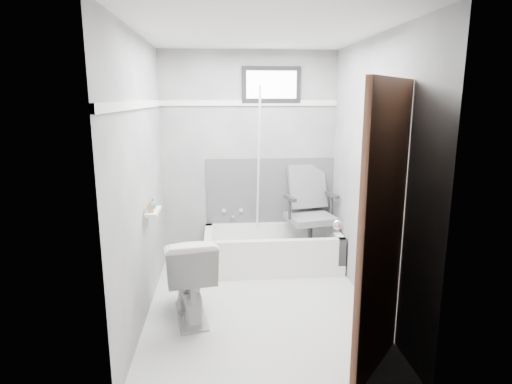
{
  "coord_description": "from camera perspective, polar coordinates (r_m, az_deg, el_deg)",
  "views": [
    {
      "loc": [
        -0.33,
        -3.61,
        1.87
      ],
      "look_at": [
        0.0,
        0.35,
        1.0
      ],
      "focal_mm": 30.0,
      "sensor_mm": 36.0,
      "label": 1
    }
  ],
  "objects": [
    {
      "name": "shelf",
      "position": [
        3.87,
        -13.53,
        -2.51
      ],
      "size": [
        0.1,
        0.32,
        0.02
      ],
      "primitive_type": "cube",
      "color": "white",
      "rests_on": "wall_left"
    },
    {
      "name": "trim_left",
      "position": [
        3.67,
        -15.38,
        11.14
      ],
      "size": [
        0.02,
        2.6,
        0.06
      ],
      "primitive_type": "cube",
      "color": "white",
      "rests_on": "wall_left"
    },
    {
      "name": "toilet",
      "position": [
        3.8,
        -8.92,
        -11.02
      ],
      "size": [
        0.55,
        0.82,
        0.75
      ],
      "primitive_type": "imported",
      "rotation": [
        0.0,
        0.0,
        3.32
      ],
      "color": "silver",
      "rests_on": "floor"
    },
    {
      "name": "wall_front",
      "position": [
        2.43,
        3.26,
        -3.74
      ],
      "size": [
        2.0,
        0.02,
        2.4
      ],
      "primitive_type": "cube",
      "color": "slate",
      "rests_on": "floor"
    },
    {
      "name": "wall_right",
      "position": [
        3.9,
        15.24,
        2.03
      ],
      "size": [
        0.02,
        2.6,
        2.4
      ],
      "primitive_type": "cube",
      "color": "slate",
      "rests_on": "floor"
    },
    {
      "name": "backerboard",
      "position": [
        5.05,
        1.94,
        0.12
      ],
      "size": [
        1.5,
        0.02,
        0.78
      ],
      "primitive_type": "cube",
      "color": "#4C4C4F",
      "rests_on": "wall_back"
    },
    {
      "name": "pole",
      "position": [
        4.76,
        0.31,
        2.44
      ],
      "size": [
        0.02,
        0.44,
        1.91
      ],
      "primitive_type": "cylinder",
      "rotation": [
        0.22,
        0.0,
        0.0
      ],
      "color": "silver",
      "rests_on": "bathtub"
    },
    {
      "name": "floor",
      "position": [
        4.08,
        0.43,
        -14.94
      ],
      "size": [
        2.6,
        2.6,
        0.0
      ],
      "primitive_type": "plane",
      "color": "white",
      "rests_on": "ground"
    },
    {
      "name": "bathtub",
      "position": [
        4.86,
        2.15,
        -7.6
      ],
      "size": [
        1.5,
        0.7,
        0.42
      ],
      "primitive_type": null,
      "color": "white",
      "rests_on": "floor"
    },
    {
      "name": "window",
      "position": [
        4.93,
        2.05,
        14.1
      ],
      "size": [
        0.66,
        0.04,
        0.4
      ],
      "primitive_type": null,
      "color": "black",
      "rests_on": "wall_back"
    },
    {
      "name": "office_chair",
      "position": [
        4.86,
        7.31,
        -2.63
      ],
      "size": [
        0.68,
        0.68,
        1.0
      ],
      "primitive_type": null,
      "rotation": [
        0.0,
        0.0,
        0.21
      ],
      "color": "#5D5E62",
      "rests_on": "bathtub"
    },
    {
      "name": "wall_left",
      "position": [
        3.73,
        -15.04,
        1.57
      ],
      "size": [
        0.02,
        2.6,
        2.4
      ],
      "primitive_type": "cube",
      "color": "slate",
      "rests_on": "floor"
    },
    {
      "name": "soap_bottle_a",
      "position": [
        3.78,
        -13.91,
        -1.86
      ],
      "size": [
        0.06,
        0.06,
        0.11
      ],
      "primitive_type": "imported",
      "rotation": [
        0.0,
        0.0,
        0.16
      ],
      "color": "#9F7D4F",
      "rests_on": "shelf"
    },
    {
      "name": "faucet",
      "position": [
        5.06,
        -3.14,
        -2.79
      ],
      "size": [
        0.26,
        0.1,
        0.16
      ],
      "primitive_type": null,
      "color": "silver",
      "rests_on": "wall_back"
    },
    {
      "name": "ceiling",
      "position": [
        3.66,
        0.49,
        20.68
      ],
      "size": [
        2.6,
        2.6,
        0.0
      ],
      "primitive_type": "plane",
      "rotation": [
        3.14,
        0.0,
        0.0
      ],
      "color": "silver",
      "rests_on": "floor"
    },
    {
      "name": "soap_bottle_b",
      "position": [
        3.92,
        -13.59,
        -1.44
      ],
      "size": [
        0.08,
        0.08,
        0.09
      ],
      "primitive_type": "imported",
      "rotation": [
        0.0,
        0.0,
        0.22
      ],
      "color": "slate",
      "rests_on": "shelf"
    },
    {
      "name": "wall_back",
      "position": [
        4.96,
        -0.92,
        4.61
      ],
      "size": [
        2.0,
        0.02,
        2.4
      ],
      "primitive_type": "cube",
      "color": "slate",
      "rests_on": "floor"
    },
    {
      "name": "trim_back",
      "position": [
        4.91,
        -0.93,
        11.78
      ],
      "size": [
        2.0,
        0.02,
        0.06
      ],
      "primitive_type": "cube",
      "color": "white",
      "rests_on": "wall_back"
    },
    {
      "name": "door",
      "position": [
        2.81,
        23.5,
        -6.78
      ],
      "size": [
        0.78,
        0.78,
        2.0
      ],
      "primitive_type": null,
      "color": "brown",
      "rests_on": "floor"
    }
  ]
}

